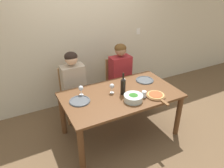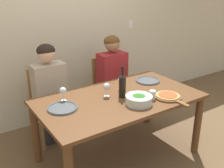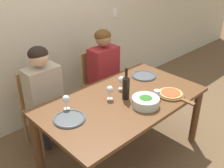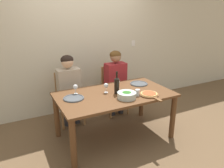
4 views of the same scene
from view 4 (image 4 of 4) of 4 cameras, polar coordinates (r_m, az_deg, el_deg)
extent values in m
plane|color=brown|center=(3.61, 0.63, -13.47)|extent=(40.00, 40.00, 0.00)
cube|color=beige|center=(4.26, -7.45, 10.92)|extent=(10.00, 0.05, 2.70)
cube|color=white|center=(4.73, 5.56, 10.56)|extent=(0.08, 0.01, 0.12)
cube|color=brown|center=(3.28, 0.67, -2.77)|extent=(1.72, 0.97, 0.04)
cylinder|color=brown|center=(2.83, -10.10, -15.31)|extent=(0.08, 0.08, 0.70)
cylinder|color=brown|center=(3.54, 15.60, -8.32)|extent=(0.08, 0.08, 0.70)
cylinder|color=brown|center=(3.55, -14.26, -8.14)|extent=(0.08, 0.08, 0.70)
cylinder|color=brown|center=(4.14, 7.74, -3.70)|extent=(0.08, 0.08, 0.70)
cube|color=#9E7042|center=(3.88, -11.02, -4.04)|extent=(0.42, 0.42, 0.04)
cube|color=#9E7042|center=(3.98, -12.04, 0.14)|extent=(0.38, 0.03, 0.44)
cylinder|color=#9E7042|center=(3.77, -12.77, -8.74)|extent=(0.04, 0.04, 0.42)
cylinder|color=#9E7042|center=(3.86, -7.28, -7.68)|extent=(0.04, 0.04, 0.42)
cylinder|color=#9E7042|center=(4.10, -14.14, -6.47)|extent=(0.04, 0.04, 0.42)
cylinder|color=#9E7042|center=(4.19, -9.08, -5.57)|extent=(0.04, 0.04, 0.42)
cube|color=#9E7042|center=(4.19, 0.77, -1.93)|extent=(0.42, 0.42, 0.04)
cube|color=#9E7042|center=(4.28, -0.44, 1.90)|extent=(0.38, 0.03, 0.44)
cylinder|color=#9E7042|center=(4.04, -0.38, -6.26)|extent=(0.04, 0.04, 0.42)
cylinder|color=#9E7042|center=(4.21, 4.26, -5.24)|extent=(0.04, 0.04, 0.42)
cylinder|color=#9E7042|center=(4.36, -2.63, -4.36)|extent=(0.04, 0.04, 0.42)
cylinder|color=#9E7042|center=(4.51, 1.77, -3.49)|extent=(0.04, 0.04, 0.42)
cylinder|color=#28282D|center=(3.88, -11.77, -7.54)|extent=(0.10, 0.10, 0.46)
cylinder|color=#28282D|center=(3.92, -9.23, -7.07)|extent=(0.10, 0.10, 0.46)
cube|color=tan|center=(3.76, -11.21, -0.10)|extent=(0.38, 0.22, 0.54)
cylinder|color=tan|center=(3.55, -13.04, -4.00)|extent=(0.07, 0.31, 0.14)
cylinder|color=tan|center=(3.65, -6.96, -2.96)|extent=(0.07, 0.31, 0.14)
sphere|color=#DBAD89|center=(3.66, -11.60, 5.68)|extent=(0.20, 0.20, 0.20)
ellipsoid|color=black|center=(3.66, -11.68, 6.25)|extent=(0.21, 0.21, 0.15)
cylinder|color=#28282D|center=(4.17, 0.17, -5.19)|extent=(0.10, 0.10, 0.46)
cylinder|color=#28282D|center=(4.24, 2.34, -4.74)|extent=(0.10, 0.10, 0.46)
cube|color=maroon|center=(4.08, 0.91, 1.76)|extent=(0.38, 0.22, 0.54)
cylinder|color=maroon|center=(3.83, -0.03, -1.73)|extent=(0.07, 0.31, 0.14)
cylinder|color=maroon|center=(4.02, 5.06, -0.81)|extent=(0.07, 0.31, 0.14)
sphere|color=#9E7051|center=(3.98, 0.94, 7.13)|extent=(0.20, 0.20, 0.20)
ellipsoid|color=#563819|center=(3.98, 0.88, 7.65)|extent=(0.21, 0.21, 0.15)
cylinder|color=black|center=(3.24, 1.25, -0.59)|extent=(0.07, 0.07, 0.23)
cone|color=black|center=(3.20, 1.26, 1.56)|extent=(0.07, 0.07, 0.03)
cylinder|color=black|center=(3.18, 1.27, 2.54)|extent=(0.03, 0.03, 0.08)
cylinder|color=silver|center=(3.09, 3.86, -2.96)|extent=(0.27, 0.27, 0.09)
ellipsoid|color=#2D6B23|center=(3.09, 3.86, -2.88)|extent=(0.22, 0.22, 0.10)
cylinder|color=#4C5156|center=(3.12, -9.99, -3.71)|extent=(0.29, 0.29, 0.01)
torus|color=#4C5156|center=(3.12, -10.00, -3.61)|extent=(0.29, 0.29, 0.02)
cylinder|color=#4C5156|center=(3.70, 7.03, 0.05)|extent=(0.29, 0.29, 0.01)
torus|color=#4C5156|center=(3.70, 7.03, 0.14)|extent=(0.29, 0.29, 0.02)
cylinder|color=brown|center=(3.25, 9.63, -2.74)|extent=(0.29, 0.29, 0.02)
cube|color=brown|center=(3.09, 11.96, -4.01)|extent=(0.04, 0.14, 0.02)
cylinder|color=tan|center=(3.24, 9.65, -2.49)|extent=(0.25, 0.25, 0.01)
cylinder|color=#AD4C28|center=(3.24, 9.65, -2.36)|extent=(0.20, 0.20, 0.01)
cylinder|color=silver|center=(3.29, -9.44, -2.55)|extent=(0.06, 0.06, 0.01)
cylinder|color=silver|center=(3.28, -9.48, -1.89)|extent=(0.01, 0.01, 0.07)
ellipsoid|color=silver|center=(3.25, -9.54, -0.76)|extent=(0.07, 0.07, 0.08)
ellipsoid|color=maroon|center=(3.26, -9.53, -0.96)|extent=(0.06, 0.06, 0.03)
cylinder|color=silver|center=(3.46, 1.46, -1.17)|extent=(0.06, 0.06, 0.01)
cylinder|color=silver|center=(3.45, 1.47, -0.54)|extent=(0.01, 0.01, 0.07)
ellipsoid|color=silver|center=(3.43, 1.48, 0.54)|extent=(0.07, 0.07, 0.08)
ellipsoid|color=maroon|center=(3.43, 1.48, 0.35)|extent=(0.06, 0.06, 0.03)
cylinder|color=silver|center=(3.30, -1.57, -2.20)|extent=(0.06, 0.06, 0.01)
cylinder|color=silver|center=(3.29, -1.58, -1.55)|extent=(0.01, 0.01, 0.07)
ellipsoid|color=silver|center=(3.27, -1.59, -0.41)|extent=(0.07, 0.07, 0.08)
ellipsoid|color=maroon|center=(3.27, -1.59, -0.61)|extent=(0.06, 0.06, 0.03)
cylinder|color=silver|center=(3.19, 6.65, -2.27)|extent=(0.07, 0.07, 0.10)
camera|label=1|loc=(0.54, -43.86, 74.04)|focal=35.00mm
camera|label=2|loc=(0.65, -31.95, 10.54)|focal=42.00mm
camera|label=3|loc=(1.15, -44.01, 23.18)|focal=42.00mm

